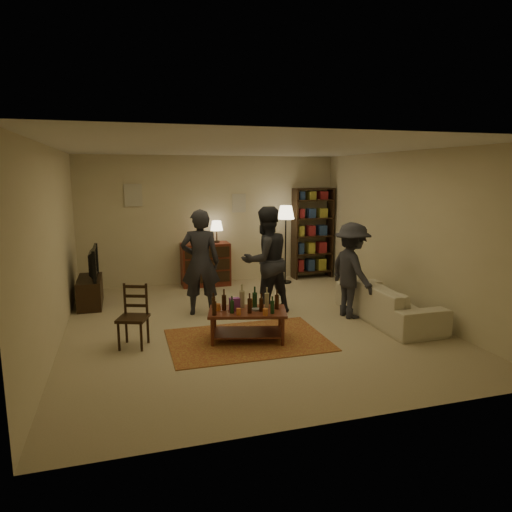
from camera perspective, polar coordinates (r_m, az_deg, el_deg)
name	(u,v)px	position (r m, az deg, el deg)	size (l,w,h in m)	color
floor	(249,324)	(7.23, -0.83, -8.51)	(6.00, 6.00, 0.00)	#C6B793
room_shell	(181,199)	(9.67, -9.40, 7.07)	(6.00, 6.00, 6.00)	beige
rug	(248,340)	(6.57, -1.07, -10.43)	(2.20, 1.50, 0.01)	maroon
coffee_table	(247,313)	(6.45, -1.17, -7.19)	(1.19, 0.84, 0.78)	#5E2A1B
dining_chair	(134,314)	(6.46, -15.01, -6.98)	(0.48, 0.48, 0.87)	black
tv_stand	(90,284)	(8.64, -20.04, -3.37)	(0.40, 1.00, 1.06)	black
dresser	(206,263)	(9.64, -6.28, -0.89)	(1.00, 0.50, 1.36)	maroon
bookshelf	(312,232)	(10.31, 7.06, 2.97)	(0.90, 0.34, 2.02)	black
floor_lamp	(286,218)	(9.69, 3.75, 4.80)	(0.36, 0.36, 1.66)	black
sofa	(388,301)	(7.67, 16.12, -5.46)	(2.08, 0.81, 0.61)	beige
person_left	(200,262)	(7.59, -6.96, -0.80)	(0.64, 0.42, 1.76)	#25252C
person_right	(265,260)	(7.60, 1.19, -0.56)	(0.88, 0.68, 1.80)	#24252B
person_by_sofa	(352,270)	(7.56, 11.88, -1.78)	(1.01, 0.58, 1.56)	#2A2A33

